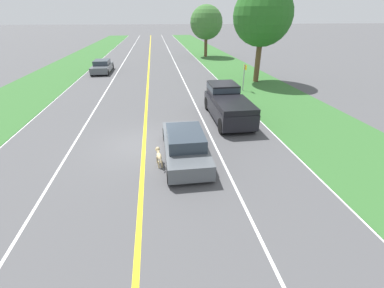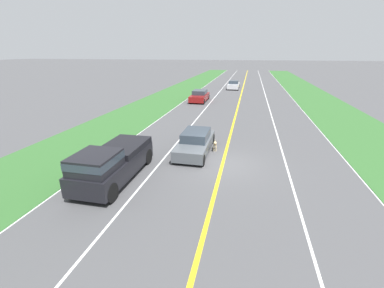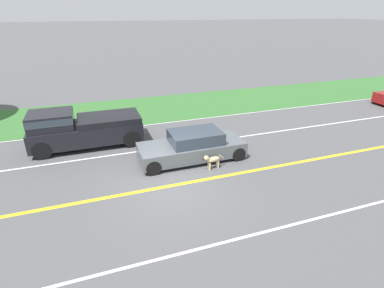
{
  "view_description": "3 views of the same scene",
  "coord_description": "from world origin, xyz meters",
  "px_view_note": "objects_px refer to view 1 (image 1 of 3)",
  "views": [
    {
      "loc": [
        0.79,
        -11.65,
        5.78
      ],
      "look_at": [
        2.13,
        -2.05,
        0.92
      ],
      "focal_mm": 24.0,
      "sensor_mm": 36.0,
      "label": 1
    },
    {
      "loc": [
        -1.19,
        13.34,
        5.97
      ],
      "look_at": [
        1.95,
        -0.8,
        0.77
      ],
      "focal_mm": 24.0,
      "sensor_mm": 36.0,
      "label": 2
    },
    {
      "loc": [
        -9.62,
        2.54,
        6.22
      ],
      "look_at": [
        1.38,
        -1.33,
        1.0
      ],
      "focal_mm": 28.0,
      "sensor_mm": 36.0,
      "label": 3
    }
  ],
  "objects_px": {
    "oncoming_car": "(102,67)",
    "pickup_truck": "(227,103)",
    "ego_car": "(185,145)",
    "roadside_tree_right_far": "(206,23)",
    "roadside_tree_right_near": "(263,16)",
    "street_sign": "(244,74)",
    "dog": "(159,155)"
  },
  "relations": [
    {
      "from": "roadside_tree_right_near",
      "to": "oncoming_car",
      "type": "bearing_deg",
      "value": 156.25
    },
    {
      "from": "dog",
      "to": "roadside_tree_right_near",
      "type": "xyz_separation_m",
      "value": [
        9.72,
        14.39,
        5.3
      ]
    },
    {
      "from": "oncoming_car",
      "to": "roadside_tree_right_far",
      "type": "xyz_separation_m",
      "value": [
        13.87,
        10.58,
        4.22
      ]
    },
    {
      "from": "oncoming_car",
      "to": "street_sign",
      "type": "bearing_deg",
      "value": 143.03
    },
    {
      "from": "street_sign",
      "to": "roadside_tree_right_far",
      "type": "bearing_deg",
      "value": 88.29
    },
    {
      "from": "roadside_tree_right_far",
      "to": "street_sign",
      "type": "relative_size",
      "value": 3.28
    },
    {
      "from": "pickup_truck",
      "to": "roadside_tree_right_far",
      "type": "relative_size",
      "value": 0.72
    },
    {
      "from": "pickup_truck",
      "to": "oncoming_car",
      "type": "height_order",
      "value": "pickup_truck"
    },
    {
      "from": "pickup_truck",
      "to": "dog",
      "type": "bearing_deg",
      "value": -130.39
    },
    {
      "from": "oncoming_car",
      "to": "pickup_truck",
      "type": "bearing_deg",
      "value": 122.28
    },
    {
      "from": "pickup_truck",
      "to": "street_sign",
      "type": "height_order",
      "value": "street_sign"
    },
    {
      "from": "pickup_truck",
      "to": "roadside_tree_right_near",
      "type": "relative_size",
      "value": 0.63
    },
    {
      "from": "pickup_truck",
      "to": "ego_car",
      "type": "bearing_deg",
      "value": -124.21
    },
    {
      "from": "dog",
      "to": "street_sign",
      "type": "height_order",
      "value": "street_sign"
    },
    {
      "from": "ego_car",
      "to": "dog",
      "type": "bearing_deg",
      "value": -159.02
    },
    {
      "from": "ego_car",
      "to": "oncoming_car",
      "type": "distance_m",
      "value": 21.94
    },
    {
      "from": "roadside_tree_right_far",
      "to": "street_sign",
      "type": "bearing_deg",
      "value": -91.71
    },
    {
      "from": "ego_car",
      "to": "roadside_tree_right_far",
      "type": "xyz_separation_m",
      "value": [
        6.85,
        31.37,
        4.22
      ]
    },
    {
      "from": "street_sign",
      "to": "pickup_truck",
      "type": "bearing_deg",
      "value": -116.52
    },
    {
      "from": "pickup_truck",
      "to": "roadside_tree_right_near",
      "type": "xyz_separation_m",
      "value": [
        5.37,
        9.28,
        4.79
      ]
    },
    {
      "from": "roadside_tree_right_near",
      "to": "roadside_tree_right_far",
      "type": "relative_size",
      "value": 1.15
    },
    {
      "from": "street_sign",
      "to": "dog",
      "type": "bearing_deg",
      "value": -123.37
    },
    {
      "from": "roadside_tree_right_far",
      "to": "oncoming_car",
      "type": "bearing_deg",
      "value": -142.66
    },
    {
      "from": "roadside_tree_right_near",
      "to": "street_sign",
      "type": "height_order",
      "value": "roadside_tree_right_near"
    },
    {
      "from": "dog",
      "to": "pickup_truck",
      "type": "xyz_separation_m",
      "value": [
        4.34,
        5.1,
        0.51
      ]
    },
    {
      "from": "ego_car",
      "to": "street_sign",
      "type": "xyz_separation_m",
      "value": [
        6.23,
        10.8,
        0.79
      ]
    },
    {
      "from": "oncoming_car",
      "to": "roadside_tree_right_near",
      "type": "bearing_deg",
      "value": 156.25
    },
    {
      "from": "dog",
      "to": "pickup_truck",
      "type": "relative_size",
      "value": 0.2
    },
    {
      "from": "oncoming_car",
      "to": "roadside_tree_right_far",
      "type": "distance_m",
      "value": 17.95
    },
    {
      "from": "dog",
      "to": "oncoming_car",
      "type": "bearing_deg",
      "value": 97.5
    },
    {
      "from": "pickup_truck",
      "to": "roadside_tree_right_near",
      "type": "distance_m",
      "value": 11.75
    },
    {
      "from": "pickup_truck",
      "to": "oncoming_car",
      "type": "xyz_separation_m",
      "value": [
        -10.19,
        16.13,
        -0.33
      ]
    }
  ]
}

